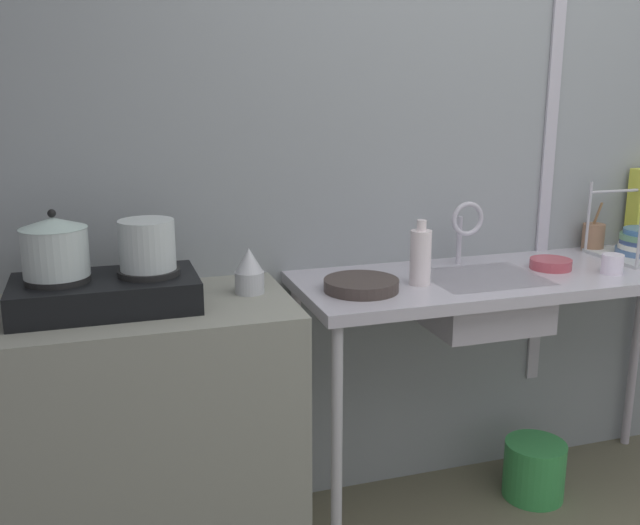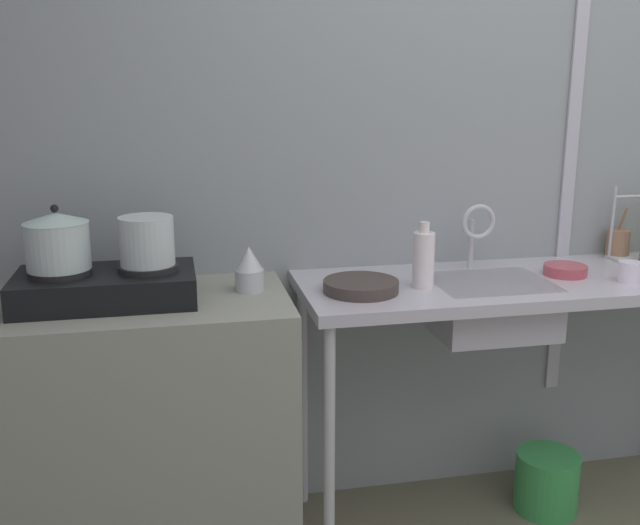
# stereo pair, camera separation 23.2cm
# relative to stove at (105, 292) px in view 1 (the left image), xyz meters

# --- Properties ---
(wall_back) EXTENTS (5.03, 0.10, 2.44)m
(wall_back) POSITION_rel_stove_xyz_m (1.41, 0.32, 0.26)
(wall_back) COLOR gray
(wall_back) RESTS_ON ground
(wall_metal_strip) EXTENTS (0.05, 0.01, 1.95)m
(wall_metal_strip) POSITION_rel_stove_xyz_m (1.69, 0.26, 0.38)
(wall_metal_strip) COLOR #B8B4C1
(counter_concrete) EXTENTS (1.19, 0.54, 0.91)m
(counter_concrete) POSITION_rel_stove_xyz_m (-0.04, -0.00, -0.51)
(counter_concrete) COLOR gray
(counter_concrete) RESTS_ON ground
(counter_sink) EXTENTS (1.61, 0.54, 0.91)m
(counter_sink) POSITION_rel_stove_xyz_m (1.42, -0.00, -0.12)
(counter_sink) COLOR #B8B4C1
(counter_sink) RESTS_ON ground
(stove) EXTENTS (0.54, 0.30, 0.11)m
(stove) POSITION_rel_stove_xyz_m (0.00, 0.00, 0.00)
(stove) COLOR black
(stove) RESTS_ON counter_concrete
(pot_on_left_burner) EXTENTS (0.19, 0.19, 0.20)m
(pot_on_left_burner) POSITION_rel_stove_xyz_m (-0.13, -0.00, 0.15)
(pot_on_left_burner) COLOR silver
(pot_on_left_burner) RESTS_ON stove
(pot_on_right_burner) EXTENTS (0.17, 0.17, 0.15)m
(pot_on_right_burner) POSITION_rel_stove_xyz_m (0.13, -0.00, 0.14)
(pot_on_right_burner) COLOR silver
(pot_on_right_burner) RESTS_ON stove
(percolator) EXTENTS (0.09, 0.09, 0.15)m
(percolator) POSITION_rel_stove_xyz_m (0.44, 0.04, 0.02)
(percolator) COLOR silver
(percolator) RESTS_ON counter_concrete
(sink_basin) EXTENTS (0.40, 0.33, 0.18)m
(sink_basin) POSITION_rel_stove_xyz_m (1.26, -0.02, -0.14)
(sink_basin) COLOR #B8B4C1
(sink_basin) RESTS_ON counter_sink
(faucet) EXTENTS (0.13, 0.07, 0.24)m
(faucet) POSITION_rel_stove_xyz_m (1.27, 0.13, 0.11)
(faucet) COLOR #B8B4C1
(faucet) RESTS_ON counter_sink
(frying_pan) EXTENTS (0.25, 0.25, 0.04)m
(frying_pan) POSITION_rel_stove_xyz_m (0.80, -0.05, -0.03)
(frying_pan) COLOR #3E3430
(frying_pan) RESTS_ON counter_sink
(cup_by_rack) EXTENTS (0.08, 0.08, 0.07)m
(cup_by_rack) POSITION_rel_stove_xyz_m (1.72, -0.12, -0.02)
(cup_by_rack) COLOR white
(cup_by_rack) RESTS_ON counter_sink
(small_bowl_on_drainboard) EXTENTS (0.15, 0.15, 0.04)m
(small_bowl_on_drainboard) POSITION_rel_stove_xyz_m (1.55, 0.01, -0.03)
(small_bowl_on_drainboard) COLOR #B44551
(small_bowl_on_drainboard) RESTS_ON counter_sink
(bottle_by_sink) EXTENTS (0.07, 0.07, 0.22)m
(bottle_by_sink) POSITION_rel_stove_xyz_m (1.01, -0.04, 0.04)
(bottle_by_sink) COLOR white
(bottle_by_sink) RESTS_ON counter_sink
(utensil_jar) EXTENTS (0.09, 0.09, 0.20)m
(utensil_jar) POSITION_rel_stove_xyz_m (1.89, 0.21, 0.00)
(utensil_jar) COLOR #90684D
(utensil_jar) RESTS_ON counter_sink
(bucket_on_floor) EXTENTS (0.23, 0.23, 0.23)m
(bucket_on_floor) POSITION_rel_stove_xyz_m (1.54, -0.01, -0.85)
(bucket_on_floor) COLOR green
(bucket_on_floor) RESTS_ON ground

